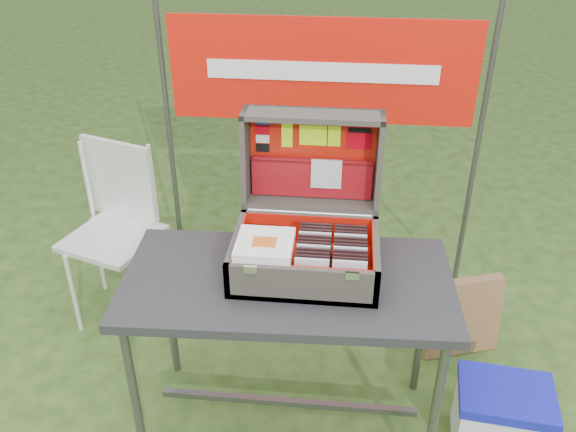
# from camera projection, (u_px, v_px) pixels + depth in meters

# --- Properties ---
(ground) EXTENTS (80.00, 80.00, 0.00)m
(ground) POSITION_uv_depth(u_px,v_px,m) (301.00, 410.00, 2.88)
(ground) COLOR #2B4214
(ground) RESTS_ON ground
(table) EXTENTS (1.34, 0.71, 0.82)m
(table) POSITION_uv_depth(u_px,v_px,m) (288.00, 355.00, 2.62)
(table) COLOR #28282B
(table) RESTS_ON ground
(table_top) EXTENTS (1.34, 0.71, 0.04)m
(table_top) POSITION_uv_depth(u_px,v_px,m) (288.00, 282.00, 2.42)
(table_top) COLOR #28282B
(table_top) RESTS_ON ground
(table_leg_fl) EXTENTS (0.04, 0.04, 0.78)m
(table_leg_fl) POSITION_uv_depth(u_px,v_px,m) (134.00, 394.00, 2.46)
(table_leg_fl) COLOR #59595B
(table_leg_fl) RESTS_ON ground
(table_leg_fr) EXTENTS (0.04, 0.04, 0.78)m
(table_leg_fr) POSITION_uv_depth(u_px,v_px,m) (434.00, 419.00, 2.35)
(table_leg_fr) COLOR #59595B
(table_leg_fr) RESTS_ON ground
(table_leg_bl) EXTENTS (0.04, 0.04, 0.78)m
(table_leg_bl) POSITION_uv_depth(u_px,v_px,m) (170.00, 310.00, 2.91)
(table_leg_bl) COLOR #59595B
(table_leg_bl) RESTS_ON ground
(table_leg_br) EXTENTS (0.04, 0.04, 0.78)m
(table_leg_br) POSITION_uv_depth(u_px,v_px,m) (422.00, 327.00, 2.81)
(table_leg_br) COLOR #59595B
(table_leg_br) RESTS_ON ground
(table_brace) EXTENTS (1.16, 0.03, 0.03)m
(table_brace) POSITION_uv_depth(u_px,v_px,m) (288.00, 402.00, 2.77)
(table_brace) COLOR #59595B
(table_brace) RESTS_ON ground
(suitcase) EXTENTS (0.58, 0.57, 0.56)m
(suitcase) POSITION_uv_depth(u_px,v_px,m) (307.00, 204.00, 2.36)
(suitcase) COLOR #544C41
(suitcase) RESTS_ON table
(suitcase_base_bottom) EXTENTS (0.58, 0.41, 0.02)m
(suitcase_base_bottom) POSITION_uv_depth(u_px,v_px,m) (305.00, 269.00, 2.44)
(suitcase_base_bottom) COLOR #544C41
(suitcase_base_bottom) RESTS_ON table_top
(suitcase_base_wall_front) EXTENTS (0.58, 0.02, 0.15)m
(suitcase_base_wall_front) POSITION_uv_depth(u_px,v_px,m) (301.00, 286.00, 2.24)
(suitcase_base_wall_front) COLOR #544C41
(suitcase_base_wall_front) RESTS_ON table_top
(suitcase_base_wall_back) EXTENTS (0.58, 0.02, 0.15)m
(suitcase_base_wall_back) POSITION_uv_depth(u_px,v_px,m) (309.00, 230.00, 2.58)
(suitcase_base_wall_back) COLOR #544C41
(suitcase_base_wall_back) RESTS_ON table_top
(suitcase_base_wall_left) EXTENTS (0.02, 0.41, 0.15)m
(suitcase_base_wall_left) POSITION_uv_depth(u_px,v_px,m) (236.00, 252.00, 2.44)
(suitcase_base_wall_left) COLOR #544C41
(suitcase_base_wall_left) RESTS_ON table_top
(suitcase_base_wall_right) EXTENTS (0.02, 0.41, 0.15)m
(suitcase_base_wall_right) POSITION_uv_depth(u_px,v_px,m) (375.00, 260.00, 2.39)
(suitcase_base_wall_right) COLOR #544C41
(suitcase_base_wall_right) RESTS_ON table_top
(suitcase_liner_floor) EXTENTS (0.53, 0.37, 0.01)m
(suitcase_liner_floor) POSITION_uv_depth(u_px,v_px,m) (305.00, 267.00, 2.44)
(suitcase_liner_floor) COLOR red
(suitcase_liner_floor) RESTS_ON suitcase_base_bottom
(suitcase_latch_left) EXTENTS (0.05, 0.01, 0.03)m
(suitcase_latch_left) POSITION_uv_depth(u_px,v_px,m) (250.00, 270.00, 2.22)
(suitcase_latch_left) COLOR silver
(suitcase_latch_left) RESTS_ON suitcase_base_wall_front
(suitcase_latch_right) EXTENTS (0.05, 0.01, 0.03)m
(suitcase_latch_right) POSITION_uv_depth(u_px,v_px,m) (352.00, 276.00, 2.18)
(suitcase_latch_right) COLOR silver
(suitcase_latch_right) RESTS_ON suitcase_base_wall_front
(suitcase_hinge) EXTENTS (0.52, 0.02, 0.02)m
(suitcase_hinge) POSITION_uv_depth(u_px,v_px,m) (309.00, 213.00, 2.55)
(suitcase_hinge) COLOR silver
(suitcase_hinge) RESTS_ON suitcase_base_wall_back
(suitcase_lid_back) EXTENTS (0.58, 0.04, 0.41)m
(suitcase_lid_back) POSITION_uv_depth(u_px,v_px,m) (313.00, 154.00, 2.57)
(suitcase_lid_back) COLOR #544C41
(suitcase_lid_back) RESTS_ON suitcase_base_wall_back
(suitcase_lid_rim_far) EXTENTS (0.58, 0.16, 0.03)m
(suitcase_lid_rim_far) POSITION_uv_depth(u_px,v_px,m) (313.00, 115.00, 2.43)
(suitcase_lid_rim_far) COLOR #544C41
(suitcase_lid_rim_far) RESTS_ON suitcase_lid_back
(suitcase_lid_rim_near) EXTENTS (0.58, 0.16, 0.03)m
(suitcase_lid_rim_near) POSITION_uv_depth(u_px,v_px,m) (311.00, 202.00, 2.61)
(suitcase_lid_rim_near) COLOR #544C41
(suitcase_lid_rim_near) RESTS_ON suitcase_lid_back
(suitcase_lid_rim_left) EXTENTS (0.02, 0.17, 0.42)m
(suitcase_lid_rim_left) POSITION_uv_depth(u_px,v_px,m) (246.00, 157.00, 2.54)
(suitcase_lid_rim_left) COLOR #544C41
(suitcase_lid_rim_left) RESTS_ON suitcase_lid_back
(suitcase_lid_rim_right) EXTENTS (0.02, 0.17, 0.42)m
(suitcase_lid_rim_right) POSITION_uv_depth(u_px,v_px,m) (379.00, 163.00, 2.49)
(suitcase_lid_rim_right) COLOR #544C41
(suitcase_lid_rim_right) RESTS_ON suitcase_lid_back
(suitcase_lid_liner) EXTENTS (0.53, 0.02, 0.36)m
(suitcase_lid_liner) POSITION_uv_depth(u_px,v_px,m) (313.00, 156.00, 2.56)
(suitcase_lid_liner) COLOR red
(suitcase_lid_liner) RESTS_ON suitcase_lid_back
(suitcase_liner_wall_front) EXTENTS (0.53, 0.01, 0.13)m
(suitcase_liner_wall_front) POSITION_uv_depth(u_px,v_px,m) (301.00, 281.00, 2.25)
(suitcase_liner_wall_front) COLOR red
(suitcase_liner_wall_front) RESTS_ON suitcase_base_bottom
(suitcase_liner_wall_back) EXTENTS (0.53, 0.01, 0.13)m
(suitcase_liner_wall_back) POSITION_uv_depth(u_px,v_px,m) (309.00, 230.00, 2.56)
(suitcase_liner_wall_back) COLOR red
(suitcase_liner_wall_back) RESTS_ON suitcase_base_bottom
(suitcase_liner_wall_left) EXTENTS (0.01, 0.37, 0.13)m
(suitcase_liner_wall_left) POSITION_uv_depth(u_px,v_px,m) (240.00, 250.00, 2.43)
(suitcase_liner_wall_left) COLOR red
(suitcase_liner_wall_left) RESTS_ON suitcase_base_bottom
(suitcase_liner_wall_right) EXTENTS (0.01, 0.37, 0.13)m
(suitcase_liner_wall_right) POSITION_uv_depth(u_px,v_px,m) (372.00, 257.00, 2.38)
(suitcase_liner_wall_right) COLOR red
(suitcase_liner_wall_right) RESTS_ON suitcase_base_bottom
(suitcase_lid_pocket) EXTENTS (0.51, 0.04, 0.17)m
(suitcase_lid_pocket) POSITION_uv_depth(u_px,v_px,m) (312.00, 178.00, 2.59)
(suitcase_lid_pocket) COLOR maroon
(suitcase_lid_pocket) RESTS_ON suitcase_lid_liner
(suitcase_pocket_edge) EXTENTS (0.50, 0.02, 0.02)m
(suitcase_pocket_edge) POSITION_uv_depth(u_px,v_px,m) (312.00, 161.00, 2.55)
(suitcase_pocket_edge) COLOR maroon
(suitcase_pocket_edge) RESTS_ON suitcase_lid_pocket
(suitcase_pocket_cd) EXTENTS (0.13, 0.02, 0.13)m
(suitcase_pocket_cd) POSITION_uv_depth(u_px,v_px,m) (326.00, 174.00, 2.56)
(suitcase_pocket_cd) COLOR silver
(suitcase_pocket_cd) RESTS_ON suitcase_lid_pocket
(lid_sticker_cc_a) EXTENTS (0.06, 0.00, 0.04)m
(lid_sticker_cc_a) POSITION_uv_depth(u_px,v_px,m) (262.00, 121.00, 2.51)
(lid_sticker_cc_a) COLOR #1933B2
(lid_sticker_cc_a) RESTS_ON suitcase_lid_liner
(lid_sticker_cc_b) EXTENTS (0.06, 0.00, 0.04)m
(lid_sticker_cc_b) POSITION_uv_depth(u_px,v_px,m) (262.00, 130.00, 2.52)
(lid_sticker_cc_b) COLOR #C10010
(lid_sticker_cc_b) RESTS_ON suitcase_lid_liner
(lid_sticker_cc_c) EXTENTS (0.06, 0.00, 0.04)m
(lid_sticker_cc_c) POSITION_uv_depth(u_px,v_px,m) (263.00, 139.00, 2.54)
(lid_sticker_cc_c) COLOR white
(lid_sticker_cc_c) RESTS_ON suitcase_lid_liner
(lid_sticker_cc_d) EXTENTS (0.06, 0.00, 0.04)m
(lid_sticker_cc_d) POSITION_uv_depth(u_px,v_px,m) (263.00, 148.00, 2.56)
(lid_sticker_cc_d) COLOR black
(lid_sticker_cc_d) RESTS_ON suitcase_lid_liner
(lid_card_neon_tall) EXTENTS (0.05, 0.01, 0.11)m
(lid_card_neon_tall) POSITION_uv_depth(u_px,v_px,m) (287.00, 134.00, 2.52)
(lid_card_neon_tall) COLOR #BDF611
(lid_card_neon_tall) RESTS_ON suitcase_lid_liner
(lid_card_neon_main) EXTENTS (0.11, 0.01, 0.09)m
(lid_card_neon_main) POSITION_uv_depth(u_px,v_px,m) (313.00, 135.00, 2.51)
(lid_card_neon_main) COLOR #BDF611
(lid_card_neon_main) RESTS_ON suitcase_lid_liner
(lid_card_neon_small) EXTENTS (0.05, 0.01, 0.09)m
(lid_card_neon_small) POSITION_uv_depth(u_px,v_px,m) (334.00, 136.00, 2.51)
(lid_card_neon_small) COLOR #BDF611
(lid_card_neon_small) RESTS_ON suitcase_lid_liner
(lid_sticker_band) EXTENTS (0.10, 0.01, 0.10)m
(lid_sticker_band) POSITION_uv_depth(u_px,v_px,m) (359.00, 137.00, 2.50)
(lid_sticker_band) COLOR #C10010
(lid_sticker_band) RESTS_ON suitcase_lid_liner
(lid_sticker_band_bar) EXTENTS (0.09, 0.00, 0.02)m
(lid_sticker_band_bar) POSITION_uv_depth(u_px,v_px,m) (360.00, 130.00, 2.48)
(lid_sticker_band_bar) COLOR black
(lid_sticker_band_bar) RESTS_ON suitcase_lid_liner
(cd_left_0) EXTENTS (0.13, 0.01, 0.15)m
(cd_left_0) POSITION_uv_depth(u_px,v_px,m) (312.00, 275.00, 2.26)
(cd_left_0) COLOR silver
(cd_left_0) RESTS_ON suitcase_liner_floor
(cd_left_1) EXTENTS (0.13, 0.01, 0.15)m
(cd_left_1) POSITION_uv_depth(u_px,v_px,m) (312.00, 271.00, 2.28)
(cd_left_1) COLOR black
(cd_left_1) RESTS_ON suitcase_liner_floor
(cd_left_2) EXTENTS (0.13, 0.01, 0.15)m
(cd_left_2) POSITION_uv_depth(u_px,v_px,m) (312.00, 268.00, 2.30)
(cd_left_2) COLOR black
(cd_left_2) RESTS_ON suitcase_liner_floor
(cd_left_3) EXTENTS (0.13, 0.01, 0.15)m
(cd_left_3) POSITION_uv_depth(u_px,v_px,m) (313.00, 265.00, 2.32)
(cd_left_3) COLOR black
(cd_left_3) RESTS_ON suitcase_liner_floor
(cd_left_4) EXTENTS (0.13, 0.01, 0.15)m
(cd_left_4) POSITION_uv_depth(u_px,v_px,m) (313.00, 261.00, 2.34)
(cd_left_4) COLOR silver
(cd_left_4) RESTS_ON suitcase_liner_floor
(cd_left_5) EXTENTS (0.13, 0.01, 0.15)m
(cd_left_5) POSITION_uv_depth(u_px,v_px,m) (314.00, 258.00, 2.36)
(cd_left_5) COLOR black
(cd_left_5) RESTS_ON suitcase_liner_floor
(cd_left_6) EXTENTS (0.13, 0.01, 0.15)m
(cd_left_6) POSITION_uv_depth(u_px,v_px,m) (314.00, 254.00, 2.38)
(cd_left_6) COLOR black
(cd_left_6) RESTS_ON suitcase_liner_floor
(cd_left_7) EXTENTS (0.13, 0.01, 0.15)m
(cd_left_7) POSITION_uv_depth(u_px,v_px,m) (314.00, 251.00, 2.40)
(cd_left_7) COLOR black
(cd_left_7) RESTS_ON suitcase_liner_floor
(cd_left_8) EXTENTS (0.13, 0.01, 0.15)m
(cd_left_8) POSITION_uv_depth(u_px,v_px,m) (315.00, 248.00, 2.41)
(cd_left_8) COLOR silver
(cd_left_8) RESTS_ON suitcase_liner_floor
(cd_left_9) EXTENTS (0.13, 0.01, 0.15)m
(cd_left_9) POSITION_uv_depth(u_px,v_px,m) (315.00, 245.00, 2.43)
(cd_left_9) COLOR black
(cd_left_9) RESTS_ON suitcase_liner_floor
(cd_left_10) EXTENTS (0.13, 0.01, 0.15)m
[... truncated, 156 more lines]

